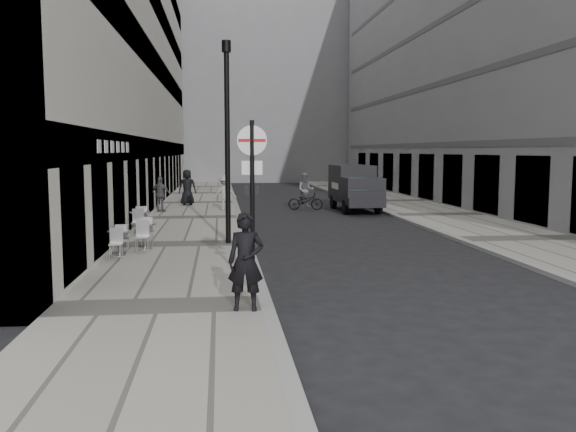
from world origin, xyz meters
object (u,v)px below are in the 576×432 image
sign_post (252,183)px  cyclist (306,196)px  panel_van (354,185)px  lamppost (227,132)px  walking_man (246,262)px

sign_post → cyclist: (3.66, 18.17, -1.61)m
sign_post → panel_van: sign_post is taller
lamppost → cyclist: lamppost is taller
walking_man → sign_post: 1.96m
lamppost → cyclist: bearing=70.6°
walking_man → cyclist: walking_man is taller
lamppost → walking_man: bearing=-88.6°
panel_van → walking_man: bearing=-108.7°
panel_van → cyclist: (-2.33, 0.81, -0.54)m
sign_post → lamppost: lamppost is taller
sign_post → cyclist: size_ratio=1.85×
panel_van → lamppost: bearing=-121.4°
lamppost → cyclist: (4.06, 11.49, -2.82)m
lamppost → panel_van: 12.65m
panel_van → sign_post: bearing=-109.5°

